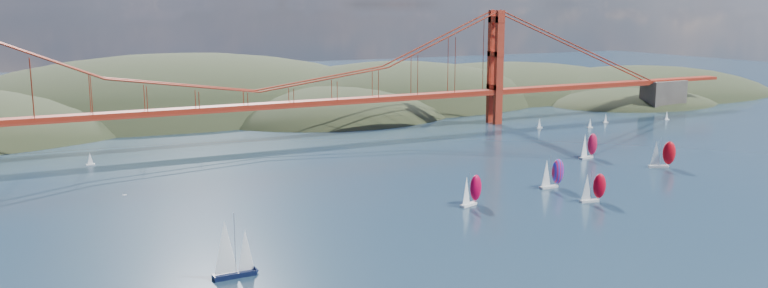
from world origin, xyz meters
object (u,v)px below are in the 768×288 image
racer_0 (471,190)px  racer_rwb (552,173)px  racer_3 (588,145)px  racer_2 (662,153)px  racer_1 (593,187)px  sloop_navy (231,249)px

racer_0 → racer_rwb: size_ratio=0.95×
racer_0 → racer_3: (77.19, 37.10, 0.35)m
racer_2 → racer_3: bearing=139.8°
racer_0 → racer_3: bearing=5.8°
racer_0 → racer_3: racer_3 is taller
racer_0 → racer_1: size_ratio=1.03×
racer_1 → racer_3: size_ratio=0.90×
racer_0 → racer_3: size_ratio=0.93×
racer_2 → racer_3: (-12.43, 24.48, -0.09)m
racer_1 → racer_3: 65.83m
racer_1 → racer_rwb: size_ratio=0.92×
racer_2 → racer_3: size_ratio=1.02×
sloop_navy → racer_rwb: bearing=14.6°
racer_0 → racer_2: racer_2 is taller
sloop_navy → racer_rwb: (112.79, 32.87, -1.40)m
racer_1 → racer_2: (55.20, 25.57, 0.60)m
racer_3 → racer_1: bearing=-142.3°
racer_0 → racer_1: 36.77m
sloop_navy → racer_3: 167.84m
racer_3 → racer_2: bearing=-74.9°
racer_1 → racer_0: bearing=168.0°
racer_3 → racer_rwb: racer_3 is taller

